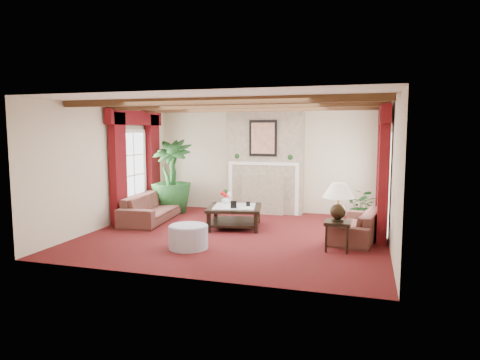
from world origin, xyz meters
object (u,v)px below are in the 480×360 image
(potted_palm, at_px, (172,192))
(coffee_table, at_px, (235,217))
(side_table, at_px, (337,236))
(sofa_left, at_px, (152,203))
(sofa_right, at_px, (358,220))
(ottoman, at_px, (188,237))

(potted_palm, relative_size, coffee_table, 1.69)
(potted_palm, relative_size, side_table, 3.64)
(coffee_table, bearing_deg, sofa_left, 165.22)
(coffee_table, bearing_deg, sofa_right, -15.97)
(sofa_left, relative_size, potted_palm, 1.13)
(potted_palm, distance_m, side_table, 5.07)
(side_table, bearing_deg, ottoman, -166.45)
(sofa_left, xyz_separation_m, ottoman, (1.80, -1.98, -0.21))
(coffee_table, height_order, side_table, side_table)
(potted_palm, bearing_deg, sofa_left, -89.64)
(sofa_left, height_order, potted_palm, potted_palm)
(potted_palm, height_order, ottoman, potted_palm)
(potted_palm, relative_size, ottoman, 2.72)
(sofa_right, bearing_deg, coffee_table, -85.22)
(side_table, distance_m, ottoman, 2.69)
(sofa_right, relative_size, ottoman, 2.77)
(sofa_left, bearing_deg, coffee_table, -99.37)
(side_table, relative_size, ottoman, 0.75)
(sofa_left, bearing_deg, sofa_right, -100.04)
(sofa_left, distance_m, coffee_table, 2.12)
(sofa_left, relative_size, side_table, 4.13)
(sofa_right, height_order, coffee_table, sofa_right)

